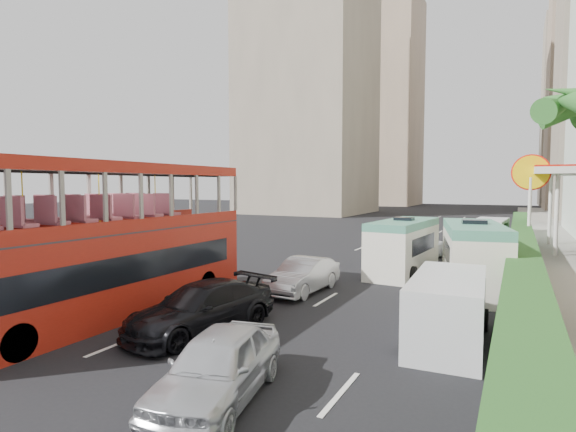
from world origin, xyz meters
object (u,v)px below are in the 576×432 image
Objects in this scene: car_silver_lane_b at (219,400)px; minibus_near at (404,247)px; car_black at (202,332)px; double_decker_bus at (113,239)px; panel_van_far at (490,233)px; van_asset at (417,259)px; panel_van_near at (448,309)px; car_silver_lane_a at (303,292)px; minibus_far at (473,257)px.

minibus_near is (0.33, 14.83, 1.31)m from car_silver_lane_b.
car_silver_lane_b is 4.37m from car_black.
double_decker_bus reaches higher than panel_van_far.
minibus_near is at bearing 58.39° from double_decker_bus.
minibus_near reaches higher than van_asset.
van_asset is 1.01× the size of panel_van_near.
car_silver_lane_a reaches higher than van_asset.
car_silver_lane_b is 27.19m from panel_van_far.
double_decker_bus is 4.55m from car_black.
car_silver_lane_b is 19.37m from van_asset.
car_silver_lane_b is 14.89m from minibus_near.
car_silver_lane_a is 0.90× the size of van_asset.
minibus_far is at bearing 86.54° from panel_van_near.
panel_van_near is 21.26m from panel_van_far.
double_decker_bus reaches higher than panel_van_near.
minibus_near is 1.29× the size of panel_van_near.
car_silver_lane_a is 0.91× the size of panel_van_near.
car_silver_lane_b is 0.84× the size of panel_van_far.
panel_van_far reaches higher than car_silver_lane_b.
minibus_near is at bearing -100.77° from panel_van_far.
car_silver_lane_b is at bearing -117.22° from minibus_far.
double_decker_bus is at bearing -117.18° from minibus_near.
minibus_far is 6.82m from panel_van_near.
car_silver_lane_b is 0.90× the size of panel_van_near.
car_black is 0.84× the size of minibus_near.
car_silver_lane_b reaches higher than car_silver_lane_a.
minibus_near is (2.71, 5.77, 1.31)m from car_silver_lane_a.
van_asset is at bearing 78.96° from car_silver_lane_a.
minibus_near reaches higher than car_black.
van_asset is 7.91m from minibus_far.
car_black is at bearing -93.05° from car_silver_lane_a.
car_silver_lane_a is at bearing 52.66° from double_decker_bus.
car_silver_lane_b is 13.09m from minibus_far.
panel_van_far is (5.96, 17.88, 0.99)m from car_silver_lane_a.
minibus_near is 0.95× the size of minibus_far.
car_silver_lane_b is at bearing -72.85° from car_silver_lane_a.
car_silver_lane_b is at bearing -36.02° from car_black.
minibus_far reaches higher than car_silver_lane_b.
double_decker_bus is 10.71m from panel_van_near.
car_silver_lane_a is 7.11m from minibus_far.
double_decker_bus is 17.56m from van_asset.
car_black is 1.07× the size of van_asset.
panel_van_near is (6.01, -3.39, 0.92)m from car_silver_lane_a.
minibus_far is (3.61, -6.90, 1.38)m from van_asset.
car_black is 24.60m from panel_van_far.
car_black is at bearing -89.76° from van_asset.
car_black is (3.77, -0.15, -2.53)m from double_decker_bus.
minibus_far is (10.40, 9.10, -1.15)m from double_decker_bus.
panel_van_far is at bearing 70.86° from car_silver_lane_b.
car_silver_lane_a is 9.37m from car_silver_lane_b.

